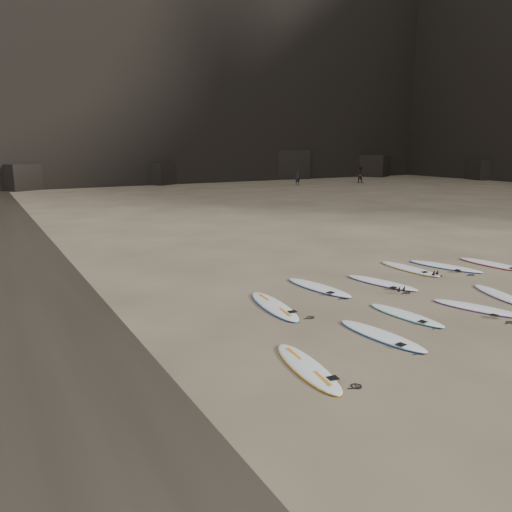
{
  "coord_description": "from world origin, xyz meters",
  "views": [
    {
      "loc": [
        -9.91,
        -8.57,
        4.35
      ],
      "look_at": [
        -3.68,
        2.43,
        1.5
      ],
      "focal_mm": 35.0,
      "sensor_mm": 36.0,
      "label": 1
    }
  ],
  "objects_px": {
    "surfboard_0": "(307,367)",
    "surfboard_10": "(494,264)",
    "surfboard_5": "(274,306)",
    "person_a": "(298,178)",
    "surfboard_1": "(381,335)",
    "surfboard_6": "(319,287)",
    "surfboard_9": "(445,266)",
    "surfboard_7": "(382,282)",
    "person_b": "(360,175)",
    "surfboard_8": "(409,268)",
    "surfboard_3": "(479,308)",
    "surfboard_4": "(500,295)",
    "surfboard_2": "(406,315)"
  },
  "relations": [
    {
      "from": "surfboard_2",
      "to": "surfboard_3",
      "type": "relative_size",
      "value": 0.93
    },
    {
      "from": "surfboard_8",
      "to": "person_b",
      "type": "relative_size",
      "value": 1.37
    },
    {
      "from": "surfboard_3",
      "to": "person_b",
      "type": "bearing_deg",
      "value": 31.71
    },
    {
      "from": "surfboard_7",
      "to": "surfboard_10",
      "type": "bearing_deg",
      "value": -16.56
    },
    {
      "from": "surfboard_0",
      "to": "surfboard_8",
      "type": "bearing_deg",
      "value": 39.34
    },
    {
      "from": "surfboard_9",
      "to": "person_a",
      "type": "height_order",
      "value": "person_a"
    },
    {
      "from": "surfboard_5",
      "to": "surfboard_10",
      "type": "height_order",
      "value": "surfboard_10"
    },
    {
      "from": "surfboard_6",
      "to": "surfboard_0",
      "type": "bearing_deg",
      "value": -137.15
    },
    {
      "from": "surfboard_6",
      "to": "surfboard_8",
      "type": "height_order",
      "value": "surfboard_6"
    },
    {
      "from": "surfboard_1",
      "to": "person_a",
      "type": "xyz_separation_m",
      "value": [
        22.72,
        36.86,
        0.75
      ]
    },
    {
      "from": "surfboard_1",
      "to": "surfboard_7",
      "type": "height_order",
      "value": "surfboard_7"
    },
    {
      "from": "surfboard_2",
      "to": "person_a",
      "type": "xyz_separation_m",
      "value": [
        21.18,
        36.12,
        0.75
      ]
    },
    {
      "from": "surfboard_1",
      "to": "surfboard_10",
      "type": "bearing_deg",
      "value": 13.52
    },
    {
      "from": "surfboard_0",
      "to": "surfboard_1",
      "type": "bearing_deg",
      "value": 20.15
    },
    {
      "from": "surfboard_5",
      "to": "person_a",
      "type": "bearing_deg",
      "value": 62.07
    },
    {
      "from": "surfboard_5",
      "to": "person_b",
      "type": "distance_m",
      "value": 45.64
    },
    {
      "from": "surfboard_4",
      "to": "surfboard_10",
      "type": "distance_m",
      "value": 4.05
    },
    {
      "from": "surfboard_0",
      "to": "surfboard_9",
      "type": "relative_size",
      "value": 0.92
    },
    {
      "from": "person_a",
      "to": "surfboard_1",
      "type": "bearing_deg",
      "value": -124.3
    },
    {
      "from": "surfboard_0",
      "to": "surfboard_10",
      "type": "xyz_separation_m",
      "value": [
        10.92,
        3.65,
        0.0
      ]
    },
    {
      "from": "surfboard_8",
      "to": "surfboard_10",
      "type": "xyz_separation_m",
      "value": [
        3.15,
        -1.11,
        0.0
      ]
    },
    {
      "from": "person_b",
      "to": "surfboard_7",
      "type": "bearing_deg",
      "value": 114.56
    },
    {
      "from": "person_a",
      "to": "surfboard_6",
      "type": "bearing_deg",
      "value": -125.92
    },
    {
      "from": "surfboard_1",
      "to": "surfboard_3",
      "type": "relative_size",
      "value": 1.01
    },
    {
      "from": "surfboard_6",
      "to": "surfboard_5",
      "type": "bearing_deg",
      "value": -166.38
    },
    {
      "from": "surfboard_7",
      "to": "person_a",
      "type": "xyz_separation_m",
      "value": [
        19.56,
        33.52,
        0.75
      ]
    },
    {
      "from": "surfboard_0",
      "to": "person_b",
      "type": "xyz_separation_m",
      "value": [
        33.06,
        36.46,
        0.9
      ]
    },
    {
      "from": "surfboard_3",
      "to": "surfboard_8",
      "type": "distance_m",
      "value": 4.38
    },
    {
      "from": "surfboard_1",
      "to": "surfboard_7",
      "type": "xyz_separation_m",
      "value": [
        3.16,
        3.34,
        0.0
      ]
    },
    {
      "from": "surfboard_3",
      "to": "surfboard_8",
      "type": "bearing_deg",
      "value": 46.46
    },
    {
      "from": "surfboard_1",
      "to": "surfboard_6",
      "type": "relative_size",
      "value": 0.93
    },
    {
      "from": "surfboard_4",
      "to": "surfboard_9",
      "type": "height_order",
      "value": "surfboard_9"
    },
    {
      "from": "surfboard_0",
      "to": "surfboard_8",
      "type": "height_order",
      "value": "surfboard_8"
    },
    {
      "from": "surfboard_7",
      "to": "surfboard_9",
      "type": "relative_size",
      "value": 0.95
    },
    {
      "from": "surfboard_0",
      "to": "surfboard_1",
      "type": "relative_size",
      "value": 1.01
    },
    {
      "from": "surfboard_1",
      "to": "surfboard_4",
      "type": "distance_m",
      "value": 5.28
    },
    {
      "from": "surfboard_9",
      "to": "surfboard_10",
      "type": "bearing_deg",
      "value": -38.93
    },
    {
      "from": "person_a",
      "to": "person_b",
      "type": "bearing_deg",
      "value": -9.49
    },
    {
      "from": "surfboard_5",
      "to": "surfboard_9",
      "type": "bearing_deg",
      "value": 13.08
    },
    {
      "from": "person_b",
      "to": "surfboard_0",
      "type": "bearing_deg",
      "value": 112.46
    },
    {
      "from": "surfboard_0",
      "to": "surfboard_7",
      "type": "xyz_separation_m",
      "value": [
        5.62,
        3.88,
        0.0
      ]
    },
    {
      "from": "surfboard_0",
      "to": "surfboard_2",
      "type": "xyz_separation_m",
      "value": [
        4.0,
        1.28,
        -0.0
      ]
    },
    {
      "from": "surfboard_4",
      "to": "surfboard_6",
      "type": "bearing_deg",
      "value": 159.9
    },
    {
      "from": "surfboard_10",
      "to": "person_b",
      "type": "height_order",
      "value": "person_b"
    },
    {
      "from": "person_b",
      "to": "surfboard_8",
      "type": "bearing_deg",
      "value": 116.07
    },
    {
      "from": "surfboard_3",
      "to": "surfboard_6",
      "type": "relative_size",
      "value": 0.92
    },
    {
      "from": "surfboard_5",
      "to": "surfboard_8",
      "type": "distance_m",
      "value": 6.46
    },
    {
      "from": "surfboard_2",
      "to": "surfboard_8",
      "type": "height_order",
      "value": "surfboard_8"
    },
    {
      "from": "surfboard_1",
      "to": "surfboard_6",
      "type": "xyz_separation_m",
      "value": [
        1.1,
        3.9,
        0.0
      ]
    },
    {
      "from": "surfboard_8",
      "to": "person_b",
      "type": "bearing_deg",
      "value": 49.29
    }
  ]
}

